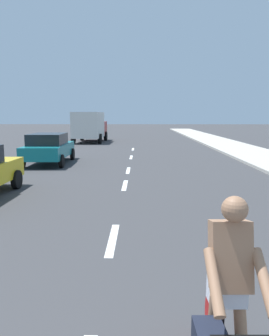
% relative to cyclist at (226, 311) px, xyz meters
% --- Properties ---
extents(ground_plane, '(160.00, 160.00, 0.00)m').
position_rel_cyclist_xyz_m(ground_plane, '(-1.29, 16.86, -0.83)').
color(ground_plane, '#38383A').
extents(sidewalk_strip, '(3.60, 80.00, 0.14)m').
position_rel_cyclist_xyz_m(sidewalk_strip, '(6.51, 18.86, -0.76)').
color(sidewalk_strip, '#B2ADA3').
rests_on(sidewalk_strip, ground).
extents(lane_stripe_2, '(0.16, 1.80, 0.01)m').
position_rel_cyclist_xyz_m(lane_stripe_2, '(-1.29, 3.78, -0.83)').
color(lane_stripe_2, white).
rests_on(lane_stripe_2, ground).
extents(lane_stripe_3, '(0.16, 1.80, 0.01)m').
position_rel_cyclist_xyz_m(lane_stripe_3, '(-1.29, 9.07, -0.83)').
color(lane_stripe_3, white).
rests_on(lane_stripe_3, ground).
extents(lane_stripe_4, '(0.16, 1.80, 0.01)m').
position_rel_cyclist_xyz_m(lane_stripe_4, '(-1.29, 12.34, -0.83)').
color(lane_stripe_4, white).
rests_on(lane_stripe_4, ground).
extents(lane_stripe_5, '(0.16, 1.80, 0.01)m').
position_rel_cyclist_xyz_m(lane_stripe_5, '(-1.29, 17.20, -0.83)').
color(lane_stripe_5, white).
rests_on(lane_stripe_5, ground).
extents(lane_stripe_6, '(0.16, 1.80, 0.01)m').
position_rel_cyclist_xyz_m(lane_stripe_6, '(-1.29, 22.08, -0.83)').
color(lane_stripe_6, white).
rests_on(lane_stripe_6, ground).
extents(cyclist, '(0.63, 1.71, 1.82)m').
position_rel_cyclist_xyz_m(cyclist, '(0.00, 0.00, 0.00)').
color(cyclist, black).
rests_on(cyclist, ground).
extents(parked_car_teal, '(2.18, 4.54, 1.57)m').
position_rel_cyclist_xyz_m(parked_car_teal, '(-5.51, 14.53, 0.01)').
color(parked_car_teal, '#14727A').
rests_on(parked_car_teal, ground).
extents(delivery_truck, '(2.81, 6.30, 2.80)m').
position_rel_cyclist_xyz_m(delivery_truck, '(-5.51, 28.81, 0.67)').
color(delivery_truck, maroon).
rests_on(delivery_truck, ground).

